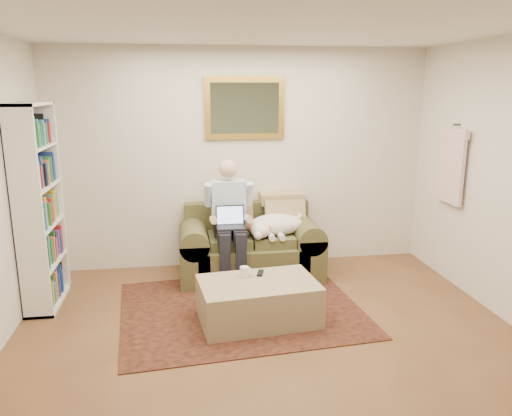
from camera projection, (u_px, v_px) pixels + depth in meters
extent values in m
cube|color=brown|center=(281.00, 370.00, 3.86)|extent=(4.50, 5.00, 0.01)
cube|color=white|center=(286.00, 14.00, 3.25)|extent=(4.50, 5.00, 0.01)
cube|color=beige|center=(241.00, 159.00, 5.96)|extent=(4.50, 0.01, 2.60)
cube|color=black|center=(241.00, 309.00, 4.93)|extent=(2.46, 2.04, 0.01)
cube|color=#484626|center=(250.00, 259.00, 5.77)|extent=(1.23, 0.79, 0.40)
cube|color=#484626|center=(246.00, 218.00, 6.00)|extent=(1.48, 0.17, 0.41)
cube|color=#484626|center=(194.00, 258.00, 5.66)|extent=(0.32, 0.79, 0.82)
cube|color=#484626|center=(305.00, 253.00, 5.85)|extent=(0.32, 0.79, 0.82)
cube|color=#484626|center=(230.00, 240.00, 5.62)|extent=(0.46, 0.53, 0.11)
cube|color=#484626|center=(272.00, 238.00, 5.70)|extent=(0.46, 0.53, 0.11)
cube|color=black|center=(231.00, 227.00, 5.40)|extent=(0.31, 0.22, 0.02)
cube|color=black|center=(230.00, 215.00, 5.48)|extent=(0.31, 0.06, 0.22)
cube|color=#99BFF2|center=(230.00, 215.00, 5.48)|extent=(0.28, 0.04, 0.19)
cube|color=tan|center=(258.00, 301.00, 4.64)|extent=(1.14, 0.80, 0.39)
cylinder|color=white|center=(244.00, 272.00, 4.70)|extent=(0.08, 0.08, 0.10)
cube|color=black|center=(260.00, 273.00, 4.79)|extent=(0.09, 0.16, 0.02)
cube|color=gold|center=(245.00, 108.00, 5.80)|extent=(0.94, 0.04, 0.72)
cube|color=gray|center=(245.00, 108.00, 5.78)|extent=(0.80, 0.01, 0.58)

